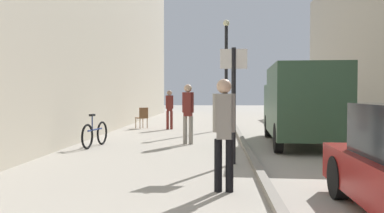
% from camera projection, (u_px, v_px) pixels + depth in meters
% --- Properties ---
extents(ground_plane, '(80.00, 80.00, 0.00)m').
position_uv_depth(ground_plane, '(194.00, 140.00, 14.04)').
color(ground_plane, '#A8A093').
extents(kerb_strip, '(0.16, 40.00, 0.12)m').
position_uv_depth(kerb_strip, '(241.00, 139.00, 13.94)').
color(kerb_strip, gray).
rests_on(kerb_strip, ground_plane).
extents(pedestrian_main_foreground, '(0.36, 0.25, 1.86)m').
position_uv_depth(pedestrian_main_foreground, '(188.00, 110.00, 12.86)').
color(pedestrian_main_foreground, gray).
rests_on(pedestrian_main_foreground, ground_plane).
extents(pedestrian_mid_block, '(0.33, 0.25, 1.71)m').
position_uv_depth(pedestrian_mid_block, '(170.00, 107.00, 18.15)').
color(pedestrian_mid_block, maroon).
rests_on(pedestrian_mid_block, ground_plane).
extents(pedestrian_far_crossing, '(0.36, 0.24, 1.82)m').
position_uv_depth(pedestrian_far_crossing, '(224.00, 127.00, 6.64)').
color(pedestrian_far_crossing, black).
rests_on(pedestrian_far_crossing, ground_plane).
extents(delivery_van, '(2.21, 5.66, 2.39)m').
position_uv_depth(delivery_van, '(301.00, 103.00, 12.80)').
color(delivery_van, '#335138').
rests_on(delivery_van, ground_plane).
extents(street_sign_post, '(0.60, 0.10, 2.60)m').
position_uv_depth(street_sign_post, '(234.00, 95.00, 9.25)').
color(street_sign_post, black).
rests_on(street_sign_post, ground_plane).
extents(lamp_post, '(0.28, 0.28, 4.76)m').
position_uv_depth(lamp_post, '(226.00, 67.00, 17.99)').
color(lamp_post, black).
rests_on(lamp_post, ground_plane).
extents(bicycle_leaning, '(0.28, 1.76, 0.98)m').
position_uv_depth(bicycle_leaning, '(95.00, 134.00, 12.24)').
color(bicycle_leaning, black).
rests_on(bicycle_leaning, ground_plane).
extents(cafe_chair_near_window, '(0.62, 0.62, 0.94)m').
position_uv_depth(cafe_chair_near_window, '(142.00, 116.00, 18.63)').
color(cafe_chair_near_window, brown).
rests_on(cafe_chair_near_window, ground_plane).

